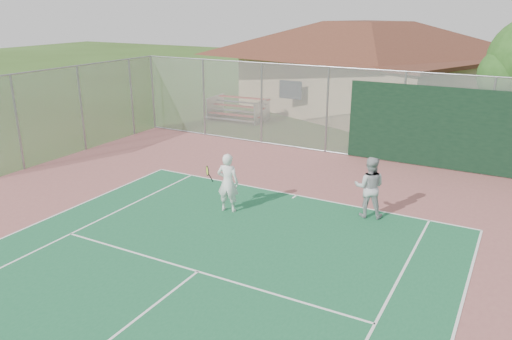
{
  "coord_description": "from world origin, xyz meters",
  "views": [
    {
      "loc": [
        6.01,
        -1.81,
        5.82
      ],
      "look_at": [
        -0.52,
        10.13,
        1.3
      ],
      "focal_mm": 35.0,
      "sensor_mm": 36.0,
      "label": 1
    }
  ],
  "objects": [
    {
      "name": "clubhouse",
      "position": [
        -2.13,
        25.71,
        3.0
      ],
      "size": [
        16.17,
        13.77,
        5.91
      ],
      "rotation": [
        0.0,
        0.0,
        -0.4
      ],
      "color": "tan",
      "rests_on": "ground"
    },
    {
      "name": "bleachers",
      "position": [
        -7.35,
        20.58,
        0.6
      ],
      "size": [
        3.1,
        1.96,
        1.13
      ],
      "rotation": [
        0.0,
        0.0,
        0.05
      ],
      "color": "#AF3928",
      "rests_on": "ground"
    },
    {
      "name": "side_fence_left",
      "position": [
        -10.0,
        12.5,
        1.75
      ],
      "size": [
        0.08,
        9.0,
        3.5
      ],
      "color": "gray",
      "rests_on": "ground"
    },
    {
      "name": "player_white_front",
      "position": [
        -1.26,
        9.76,
        0.89
      ],
      "size": [
        0.99,
        0.7,
        1.76
      ],
      "rotation": [
        0.0,
        0.0,
        3.34
      ],
      "color": "silver",
      "rests_on": "ground"
    },
    {
      "name": "back_fence",
      "position": [
        2.11,
        16.98,
        1.67
      ],
      "size": [
        20.08,
        0.11,
        3.53
      ],
      "color": "gray",
      "rests_on": "ground"
    },
    {
      "name": "player_grey_back",
      "position": [
        2.48,
        11.36,
        0.89
      ],
      "size": [
        1.0,
        0.86,
        1.78
      ],
      "rotation": [
        0.0,
        0.0,
        3.38
      ],
      "color": "#A5A8AA",
      "rests_on": "ground"
    }
  ]
}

